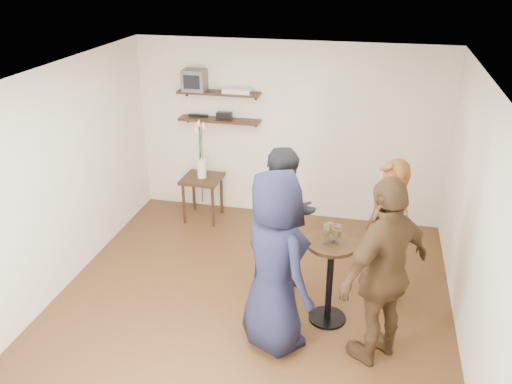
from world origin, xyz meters
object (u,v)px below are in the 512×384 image
side_table (202,184)px  person_dark (285,224)px  person_navy (275,262)px  person_brown (385,272)px  person_plaid (387,236)px  dvd_deck (238,91)px  crt_monitor (195,80)px  drinks_table (330,271)px  radio (224,116)px

side_table → person_dark: bearing=-47.0°
person_navy → person_brown: 1.03m
person_brown → person_plaid: bearing=-140.8°
person_plaid → dvd_deck: bearing=-169.9°
person_plaid → person_dark: size_ratio=0.97×
crt_monitor → dvd_deck: (0.63, 0.00, -0.12)m
dvd_deck → person_dark: bearing=-61.9°
person_brown → crt_monitor: bearing=-95.1°
drinks_table → person_dark: size_ratio=0.54×
dvd_deck → person_navy: bearing=-68.9°
crt_monitor → person_dark: (1.68, -1.97, -1.12)m
crt_monitor → person_plaid: crt_monitor is taller
dvd_deck → person_plaid: dvd_deck is taller
person_dark → crt_monitor: bearing=77.4°
crt_monitor → person_dark: size_ratio=0.18×
person_dark → drinks_table: bearing=-90.0°
person_dark → person_navy: size_ratio=0.94×
crt_monitor → radio: 0.65m
drinks_table → person_plaid: person_plaid is taller
person_dark → person_navy: person_navy is taller
drinks_table → crt_monitor: bearing=133.2°
crt_monitor → person_navy: (1.74, -2.88, -1.07)m
dvd_deck → person_navy: 3.23m
person_plaid → crt_monitor: bearing=-162.8°
crt_monitor → drinks_table: bearing=-46.8°
crt_monitor → person_navy: 3.53m
crt_monitor → side_table: size_ratio=0.48×
person_dark → person_navy: 0.91m
crt_monitor → side_table: bearing=-64.7°
dvd_deck → drinks_table: size_ratio=0.42×
person_plaid → person_navy: (-1.06, -0.92, 0.08)m
crt_monitor → person_plaid: (2.79, -1.96, -1.15)m
dvd_deck → person_navy: dvd_deck is taller
dvd_deck → drinks_table: 3.15m
radio → crt_monitor: bearing=180.0°
dvd_deck → person_brown: size_ratio=0.21×
drinks_table → side_table: bearing=135.4°
crt_monitor → person_brown: bearing=-45.7°
person_plaid → person_navy: person_navy is taller
person_dark → person_plaid: bearing=-52.6°
person_plaid → side_table: bearing=-159.4°
crt_monitor → person_navy: size_ratio=0.17×
person_plaid → person_brown: 0.89m
dvd_deck → person_brown: (2.14, -2.84, -0.94)m
person_plaid → person_navy: bearing=-86.7°
crt_monitor → side_table: (0.16, -0.33, -1.46)m
radio → side_table: (-0.26, -0.33, -0.96)m
dvd_deck → person_dark: dvd_deck is taller
crt_monitor → person_brown: crt_monitor is taller
drinks_table → person_navy: size_ratio=0.51×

